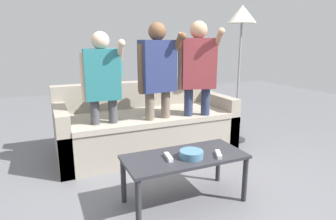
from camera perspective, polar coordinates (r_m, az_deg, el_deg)
The scene contains 11 objects.
ground_plane at distance 2.59m, azimuth 4.57°, elevation -17.81°, with size 12.00×12.00×0.00m, color slate.
couch at distance 3.62m, azimuth -4.44°, elevation -3.37°, with size 2.15×0.94×0.83m.
coffee_table at distance 2.43m, azimuth 3.34°, elevation -10.27°, with size 1.02×0.47×0.42m.
snack_bowl at distance 2.36m, azimuth 4.71°, elevation -8.80°, with size 0.19×0.19×0.06m, color teal.
game_remote_nunchuk at distance 2.37m, azimuth 4.70°, elevation -8.82°, with size 0.06×0.09×0.05m.
floor_lamp at distance 3.93m, azimuth 14.52°, elevation 16.45°, with size 0.37×0.37×1.80m.
player_left at distance 3.04m, azimuth -12.94°, elevation 4.94°, with size 0.43×0.34×1.45m.
player_center at distance 3.15m, azimuth -2.07°, elevation 6.70°, with size 0.48×0.35×1.55m.
player_right at distance 3.32m, azimuth 5.98°, elevation 7.25°, with size 0.45×0.42×1.57m.
game_remote_wand_near at distance 2.42m, azimuth 10.08°, elevation -8.73°, with size 0.10×0.15×0.03m.
game_remote_wand_far at distance 2.33m, azimuth 0.10°, elevation -9.37°, with size 0.06×0.16×0.03m.
Camera 1 is at (-1.08, -1.94, 1.34)m, focal length 30.46 mm.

